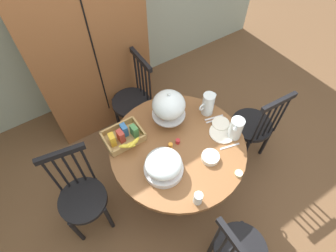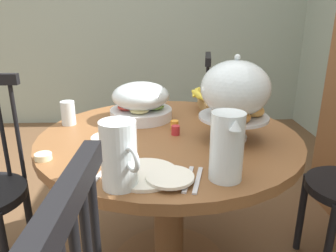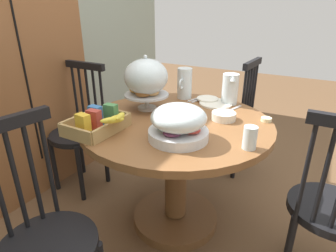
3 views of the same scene
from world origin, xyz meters
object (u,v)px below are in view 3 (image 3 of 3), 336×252
(milk_pitcher, at_px, (229,90))
(china_plate_large, at_px, (216,104))
(butter_dish, at_px, (266,119))
(windsor_chair_facing_door, at_px, (230,121))
(drinking_glass, at_px, (250,138))
(pastry_stand_with_dome, at_px, (146,79))
(cereal_bowl, at_px, (224,116))
(dining_table, at_px, (176,155))
(windsor_chair_by_cabinet, at_px, (331,212))
(windsor_chair_near_window, at_px, (45,244))
(china_plate_small, at_px, (207,99))
(windsor_chair_far_side, at_px, (79,133))
(cereal_basket, at_px, (99,122))
(fruit_platter_covered, at_px, (179,123))
(orange_juice_pitcher, at_px, (185,85))

(milk_pitcher, bearing_deg, china_plate_large, 133.04)
(milk_pitcher, relative_size, butter_dish, 3.40)
(windsor_chair_facing_door, relative_size, butter_dish, 16.25)
(china_plate_large, bearing_deg, drinking_glass, -145.45)
(pastry_stand_with_dome, distance_m, cereal_bowl, 0.53)
(dining_table, relative_size, windsor_chair_by_cabinet, 1.14)
(windsor_chair_near_window, xyz_separation_m, china_plate_small, (1.26, -0.18, 0.30))
(windsor_chair_facing_door, distance_m, windsor_chair_far_side, 1.24)
(cereal_basket, bearing_deg, pastry_stand_with_dome, -4.32)
(windsor_chair_by_cabinet, xyz_separation_m, fruit_platter_covered, (-0.18, 0.73, 0.37))
(dining_table, bearing_deg, china_plate_small, -2.47)
(windsor_chair_by_cabinet, height_order, orange_juice_pitcher, windsor_chair_by_cabinet)
(china_plate_large, bearing_deg, windsor_chair_far_side, 110.73)
(windsor_chair_near_window, height_order, pastry_stand_with_dome, pastry_stand_with_dome)
(orange_juice_pitcher, relative_size, drinking_glass, 1.96)
(cereal_bowl, bearing_deg, cereal_basket, 132.55)
(windsor_chair_by_cabinet, xyz_separation_m, china_plate_large, (0.42, 0.76, 0.29))
(cereal_basket, xyz_separation_m, china_plate_large, (0.72, -0.38, -0.04))
(pastry_stand_with_dome, distance_m, drinking_glass, 0.76)
(windsor_chair_near_window, relative_size, windsor_chair_far_side, 1.00)
(windsor_chair_by_cabinet, height_order, fruit_platter_covered, windsor_chair_by_cabinet)
(windsor_chair_near_window, relative_size, butter_dish, 16.25)
(windsor_chair_far_side, relative_size, butter_dish, 16.25)
(windsor_chair_by_cabinet, bearing_deg, china_plate_large, 61.17)
(windsor_chair_by_cabinet, xyz_separation_m, windsor_chair_facing_door, (0.89, 0.78, 0.00))
(windsor_chair_by_cabinet, xyz_separation_m, orange_juice_pitcher, (0.45, 1.01, 0.39))
(windsor_chair_near_window, relative_size, windsor_chair_facing_door, 1.00)
(pastry_stand_with_dome, height_order, cereal_basket, pastry_stand_with_dome)
(orange_juice_pitcher, xyz_separation_m, cereal_bowl, (-0.27, -0.39, -0.08))
(orange_juice_pitcher, distance_m, china_plate_small, 0.19)
(china_plate_large, bearing_deg, milk_pitcher, -46.96)
(pastry_stand_with_dome, xyz_separation_m, cereal_bowl, (0.07, -0.49, -0.17))
(windsor_chair_near_window, distance_m, milk_pitcher, 1.38)
(orange_juice_pitcher, bearing_deg, fruit_platter_covered, -155.86)
(dining_table, height_order, windsor_chair_near_window, windsor_chair_near_window)
(china_plate_large, relative_size, china_plate_small, 1.47)
(cereal_bowl, bearing_deg, milk_pitcher, 13.40)
(dining_table, bearing_deg, windsor_chair_near_window, 169.23)
(orange_juice_pitcher, relative_size, china_plate_small, 1.44)
(butter_dish, bearing_deg, cereal_bowl, 113.79)
(windsor_chair_far_side, xyz_separation_m, pastry_stand_with_dome, (0.05, -0.60, 0.48))
(milk_pitcher, distance_m, china_plate_small, 0.16)
(windsor_chair_near_window, relative_size, cereal_basket, 3.09)
(windsor_chair_by_cabinet, bearing_deg, cereal_bowl, 73.85)
(fruit_platter_covered, height_order, butter_dish, fruit_platter_covered)
(cereal_basket, bearing_deg, windsor_chair_facing_door, -16.76)
(drinking_glass, bearing_deg, fruit_platter_covered, 102.31)
(windsor_chair_far_side, bearing_deg, china_plate_large, -69.27)
(china_plate_large, relative_size, butter_dish, 3.67)
(dining_table, bearing_deg, orange_juice_pitcher, 20.72)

